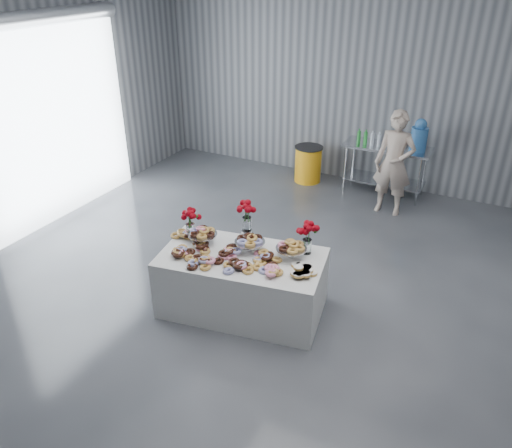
{
  "coord_description": "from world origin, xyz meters",
  "views": [
    {
      "loc": [
        2.32,
        -4.34,
        3.81
      ],
      "look_at": [
        -0.13,
        0.45,
        0.93
      ],
      "focal_mm": 35.0,
      "sensor_mm": 36.0,
      "label": 1
    }
  ],
  "objects": [
    {
      "name": "water_jug",
      "position": [
        1.08,
        4.1,
        1.15
      ],
      "size": [
        0.28,
        0.28,
        0.55
      ],
      "color": "#3D82D0",
      "rests_on": "prep_table"
    },
    {
      "name": "trash_barrel",
      "position": [
        -0.85,
        4.01,
        0.35
      ],
      "size": [
        0.53,
        0.53,
        0.69
      ],
      "rotation": [
        0.0,
        0.0,
        -0.32
      ],
      "color": "#FFA915",
      "rests_on": "ground"
    },
    {
      "name": "prep_table",
      "position": [
        0.58,
        4.1,
        0.62
      ],
      "size": [
        1.5,
        0.6,
        0.9
      ],
      "color": "silver",
      "rests_on": "ground"
    },
    {
      "name": "drink_bottles",
      "position": [
        0.26,
        4.0,
        1.04
      ],
      "size": [
        0.54,
        0.08,
        0.27
      ],
      "primitive_type": null,
      "color": "#268C33",
      "rests_on": "prep_table"
    },
    {
      "name": "bouquet_center",
      "position": [
        -0.18,
        0.29,
        1.13
      ],
      "size": [
        0.26,
        0.26,
        0.57
      ],
      "color": "silver",
      "rests_on": "display_table"
    },
    {
      "name": "danish_pile",
      "position": [
        0.7,
        -0.06,
        0.81
      ],
      "size": [
        0.48,
        0.48,
        0.11
      ],
      "primitive_type": null,
      "color": "white",
      "rests_on": "display_table"
    },
    {
      "name": "display_table",
      "position": [
        -0.07,
        -0.04,
        0.38
      ],
      "size": [
        2.04,
        1.31,
        0.75
      ],
      "primitive_type": "cube",
      "rotation": [
        0.0,
        0.0,
        0.17
      ],
      "color": "silver",
      "rests_on": "ground"
    },
    {
      "name": "cake_stand_mid",
      "position": [
        -0.05,
        0.11,
        0.89
      ],
      "size": [
        0.36,
        0.36,
        0.17
      ],
      "color": "silver",
      "rests_on": "display_table"
    },
    {
      "name": "ground",
      "position": [
        0.0,
        0.0,
        0.0
      ],
      "size": [
        9.0,
        9.0,
        0.0
      ],
      "primitive_type": "plane",
      "color": "#393B40",
      "rests_on": "ground"
    },
    {
      "name": "cake_stand_left",
      "position": [
        -0.64,
        0.01,
        0.89
      ],
      "size": [
        0.36,
        0.36,
        0.17
      ],
      "color": "silver",
      "rests_on": "display_table"
    },
    {
      "name": "room_walls",
      "position": [
        -0.27,
        0.07,
        2.64
      ],
      "size": [
        8.04,
        9.04,
        4.02
      ],
      "color": "gray",
      "rests_on": "ground"
    },
    {
      "name": "bouquet_left",
      "position": [
        -0.85,
        0.08,
        1.05
      ],
      "size": [
        0.26,
        0.26,
        0.42
      ],
      "color": "white",
      "rests_on": "display_table"
    },
    {
      "name": "bouquet_right",
      "position": [
        0.57,
        0.37,
        1.05
      ],
      "size": [
        0.26,
        0.26,
        0.42
      ],
      "color": "white",
      "rests_on": "display_table"
    },
    {
      "name": "donut_mounds",
      "position": [
        -0.07,
        -0.09,
        0.8
      ],
      "size": [
        1.91,
        1.09,
        0.09
      ],
      "primitive_type": null,
      "rotation": [
        0.0,
        0.0,
        0.17
      ],
      "color": "gold",
      "rests_on": "display_table"
    },
    {
      "name": "cake_stand_right",
      "position": [
        0.45,
        0.2,
        0.89
      ],
      "size": [
        0.36,
        0.36,
        0.17
      ],
      "color": "silver",
      "rests_on": "display_table"
    },
    {
      "name": "person",
      "position": [
        0.86,
        3.41,
        0.87
      ],
      "size": [
        0.64,
        0.42,
        1.73
      ],
      "primitive_type": "imported",
      "rotation": [
        0.0,
        0.0,
        -0.01
      ],
      "color": "#CC8C93",
      "rests_on": "ground"
    }
  ]
}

